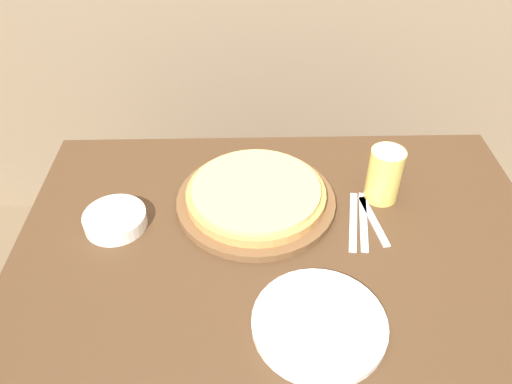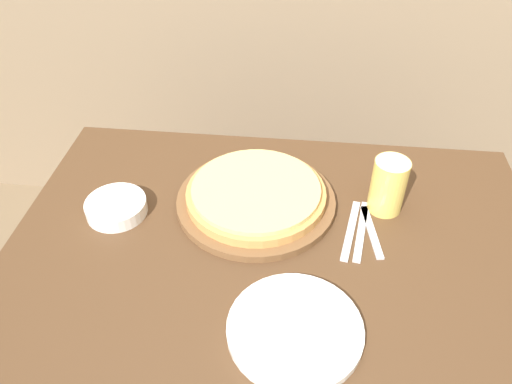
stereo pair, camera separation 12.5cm
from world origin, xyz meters
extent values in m
cube|color=#4C331E|center=(0.00, 0.00, 0.38)|extent=(1.27, 0.87, 0.75)
cylinder|color=brown|center=(-0.06, 0.13, 0.76)|extent=(0.40, 0.40, 0.02)
cylinder|color=tan|center=(-0.06, 0.13, 0.78)|extent=(0.35, 0.35, 0.02)
cylinder|color=#E0C175|center=(-0.06, 0.13, 0.80)|extent=(0.33, 0.33, 0.01)
cylinder|color=#E5C65B|center=(0.26, 0.15, 0.82)|extent=(0.09, 0.09, 0.14)
cylinder|color=white|center=(0.26, 0.15, 0.89)|extent=(0.08, 0.08, 0.02)
cylinder|color=white|center=(0.06, -0.24, 0.76)|extent=(0.27, 0.27, 0.02)
cylinder|color=white|center=(-0.40, 0.06, 0.77)|extent=(0.15, 0.15, 0.04)
cube|color=silver|center=(0.18, 0.06, 0.75)|extent=(0.06, 0.21, 0.00)
cube|color=silver|center=(0.20, 0.06, 0.75)|extent=(0.05, 0.21, 0.00)
cube|color=silver|center=(0.23, 0.06, 0.75)|extent=(0.05, 0.18, 0.00)
camera|label=1|loc=(-0.08, -0.82, 1.60)|focal=35.00mm
camera|label=2|loc=(0.04, -0.82, 1.60)|focal=35.00mm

